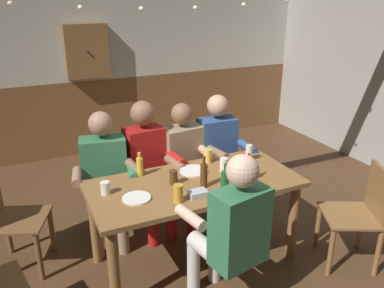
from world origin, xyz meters
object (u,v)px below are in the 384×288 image
(person_1, at_px, (148,162))
(chair_empty_near_left, at_px, (8,217))
(person_3, at_px, (220,151))
(bottle_0, at_px, (248,171))
(plate_1, at_px, (194,171))
(pint_glass_4, at_px, (178,193))
(bottle_1, at_px, (204,175))
(pint_glass_0, at_px, (224,165))
(person_2, at_px, (186,159))
(chair_empty_far_end, at_px, (361,213))
(pint_glass_1, at_px, (208,156))
(bottle_2, at_px, (225,182))
(bottle_3, at_px, (140,166))
(person_0, at_px, (105,172))
(condiment_caddy, at_px, (198,194))
(pint_glass_5, at_px, (174,177))
(person_4, at_px, (232,228))
(pint_glass_3, at_px, (249,153))
(table_candle, at_px, (233,186))
(pint_glass_2, at_px, (105,188))
(plate_0, at_px, (137,198))
(dining_table, at_px, (195,194))
(wall_dart_cabinet, at_px, (87,51))

(person_1, distance_m, chair_empty_near_left, 1.26)
(person_1, distance_m, person_3, 0.76)
(person_3, xyz_separation_m, bottle_0, (-0.18, -0.80, 0.16))
(plate_1, distance_m, pint_glass_4, 0.54)
(person_1, height_order, bottle_1, person_1)
(pint_glass_0, bearing_deg, person_2, 100.97)
(chair_empty_far_end, bearing_deg, pint_glass_1, 72.70)
(pint_glass_0, relative_size, pint_glass_1, 0.96)
(bottle_2, relative_size, bottle_3, 1.22)
(person_0, relative_size, condiment_caddy, 8.76)
(bottle_1, bearing_deg, pint_glass_5, 142.93)
(chair_empty_far_end, bearing_deg, chair_empty_near_left, 92.60)
(chair_empty_far_end, bearing_deg, pint_glass_4, 102.53)
(person_4, height_order, bottle_2, person_4)
(pint_glass_3, bearing_deg, plate_1, -178.71)
(chair_empty_far_end, height_order, table_candle, chair_empty_far_end)
(plate_1, distance_m, pint_glass_0, 0.26)
(person_1, relative_size, bottle_1, 4.86)
(chair_empty_far_end, distance_m, condiment_caddy, 1.41)
(pint_glass_1, xyz_separation_m, pint_glass_2, (-0.98, -0.21, -0.01))
(person_4, bearing_deg, bottle_2, 57.71)
(person_3, height_order, pint_glass_0, person_3)
(bottle_2, height_order, pint_glass_2, bottle_2)
(bottle_0, bearing_deg, plate_0, 174.25)
(condiment_caddy, bearing_deg, plate_1, 68.78)
(plate_1, distance_m, pint_glass_1, 0.24)
(condiment_caddy, height_order, pint_glass_0, pint_glass_0)
(table_candle, bearing_deg, condiment_caddy, 175.49)
(chair_empty_far_end, bearing_deg, bottle_3, 86.67)
(bottle_2, bearing_deg, plate_0, 162.19)
(pint_glass_1, bearing_deg, plate_1, -146.61)
(person_1, distance_m, plate_1, 0.53)
(person_4, bearing_deg, person_1, 86.69)
(pint_glass_4, bearing_deg, person_1, 85.95)
(person_3, bearing_deg, plate_0, 35.83)
(dining_table, height_order, chair_empty_near_left, chair_empty_near_left)
(person_0, bearing_deg, pint_glass_4, 122.34)
(bottle_1, bearing_deg, chair_empty_near_left, 155.53)
(dining_table, height_order, plate_0, plate_0)
(chair_empty_far_end, bearing_deg, wall_dart_cabinet, 50.07)
(person_1, distance_m, bottle_2, 0.97)
(condiment_caddy, bearing_deg, bottle_3, 117.61)
(chair_empty_near_left, bearing_deg, person_3, 113.29)
(wall_dart_cabinet, bearing_deg, person_1, -87.84)
(table_candle, relative_size, condiment_caddy, 0.57)
(person_1, xyz_separation_m, bottle_3, (-0.18, -0.33, 0.13))
(bottle_3, height_order, pint_glass_2, bottle_3)
(bottle_2, relative_size, wall_dart_cabinet, 0.36)
(bottle_1, bearing_deg, wall_dart_cabinet, 95.81)
(plate_1, relative_size, pint_glass_2, 2.36)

